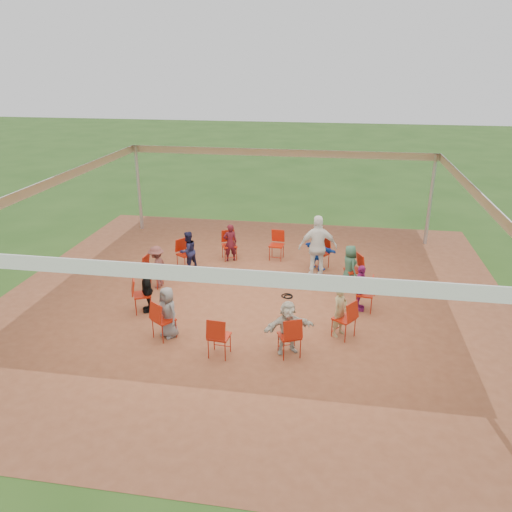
% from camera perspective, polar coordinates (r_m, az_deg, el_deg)
% --- Properties ---
extents(ground, '(80.00, 80.00, 0.00)m').
position_cam_1_polar(ground, '(12.99, -0.28, -4.80)').
color(ground, '#274A17').
rests_on(ground, ground).
extents(dirt_patch, '(13.00, 13.00, 0.00)m').
position_cam_1_polar(dirt_patch, '(12.99, -0.28, -4.77)').
color(dirt_patch, brown).
rests_on(dirt_patch, ground).
extents(tent, '(10.33, 10.33, 3.00)m').
position_cam_1_polar(tent, '(12.13, -0.30, 5.31)').
color(tent, '#B2B2B7').
rests_on(tent, ground).
extents(chair_0, '(0.47, 0.46, 0.90)m').
position_cam_1_polar(chair_0, '(12.45, 12.31, -4.24)').
color(chair_0, '#9F1A08').
rests_on(chair_0, ground).
extents(chair_1, '(0.58, 0.57, 0.90)m').
position_cam_1_polar(chair_1, '(13.74, 11.05, -1.63)').
color(chair_1, '#9F1A08').
rests_on(chair_1, ground).
extents(chair_2, '(0.60, 0.60, 0.90)m').
position_cam_1_polar(chair_2, '(14.77, 7.37, 0.24)').
color(chair_2, '#9F1A08').
rests_on(chair_2, ground).
extents(chair_3, '(0.46, 0.47, 0.90)m').
position_cam_1_polar(chair_3, '(15.32, 2.36, 1.21)').
color(chair_3, '#9F1A08').
rests_on(chair_3, ground).
extents(chair_4, '(0.57, 0.58, 0.90)m').
position_cam_1_polar(chair_4, '(15.32, -3.06, 1.19)').
color(chair_4, '#9F1A08').
rests_on(chair_4, ground).
extents(chair_5, '(0.60, 0.60, 0.90)m').
position_cam_1_polar(chair_5, '(14.75, -8.04, 0.18)').
color(chair_5, '#9F1A08').
rests_on(chair_5, ground).
extents(chair_6, '(0.47, 0.46, 0.90)m').
position_cam_1_polar(chair_6, '(13.72, -11.67, -1.73)').
color(chair_6, '#9F1A08').
rests_on(chair_6, ground).
extents(chair_7, '(0.58, 0.57, 0.90)m').
position_cam_1_polar(chair_7, '(12.43, -12.86, -4.35)').
color(chair_7, '#9F1A08').
rests_on(chair_7, ground).
extents(chair_8, '(0.60, 0.60, 0.90)m').
position_cam_1_polar(chair_8, '(11.19, -10.49, -7.17)').
color(chair_8, '#9F1A08').
rests_on(chair_8, ground).
extents(chair_9, '(0.46, 0.47, 0.90)m').
position_cam_1_polar(chair_9, '(10.42, -4.23, -9.15)').
color(chair_9, '#9F1A08').
rests_on(chair_9, ground).
extents(chair_10, '(0.57, 0.58, 0.90)m').
position_cam_1_polar(chair_10, '(10.43, 3.84, -9.11)').
color(chair_10, '#9F1A08').
rests_on(chair_10, ground).
extents(chair_11, '(0.60, 0.60, 0.90)m').
position_cam_1_polar(chair_11, '(11.21, 10.02, -7.08)').
color(chair_11, '#9F1A08').
rests_on(chair_11, ground).
extents(person_seated_0, '(0.41, 0.71, 1.17)m').
position_cam_1_polar(person_seated_0, '(12.40, 11.81, -3.60)').
color(person_seated_0, '#891E65').
rests_on(person_seated_0, ground).
extents(person_seated_1, '(0.53, 0.65, 1.17)m').
position_cam_1_polar(person_seated_1, '(13.64, 10.63, -1.14)').
color(person_seated_1, '#2B523D').
rests_on(person_seated_1, ground).
extents(person_seated_2, '(1.12, 0.95, 1.17)m').
position_cam_1_polar(person_seated_2, '(14.63, 7.11, 0.64)').
color(person_seated_2, '#103AA2').
rests_on(person_seated_2, ground).
extents(person_seated_3, '(0.51, 0.43, 1.17)m').
position_cam_1_polar(person_seated_3, '(15.16, -2.97, 1.54)').
color(person_seated_3, '#460F18').
rests_on(person_seated_3, ground).
extents(person_seated_4, '(0.59, 0.65, 1.17)m').
position_cam_1_polar(person_seated_4, '(14.61, -7.78, 0.58)').
color(person_seated_4, '#191A39').
rests_on(person_seated_4, ground).
extents(person_seated_5, '(0.44, 0.79, 1.17)m').
position_cam_1_polar(person_seated_5, '(13.61, -11.26, -1.23)').
color(person_seated_5, brown).
rests_on(person_seated_5, ground).
extents(person_seated_6, '(0.61, 0.77, 1.17)m').
position_cam_1_polar(person_seated_6, '(12.37, -12.36, -3.70)').
color(person_seated_6, black).
rests_on(person_seated_6, ground).
extents(person_seated_7, '(0.65, 0.59, 1.17)m').
position_cam_1_polar(person_seated_7, '(11.19, -10.03, -6.34)').
color(person_seated_7, slate).
rests_on(person_seated_7, ground).
extents(person_seated_8, '(1.16, 0.83, 1.17)m').
position_cam_1_polar(person_seated_8, '(10.45, 3.64, -8.12)').
color(person_seated_8, beige).
rests_on(person_seated_8, ground).
extents(person_seated_9, '(0.47, 0.51, 1.17)m').
position_cam_1_polar(person_seated_9, '(11.21, 9.56, -6.25)').
color(person_seated_9, '#9D8D5B').
rests_on(person_seated_9, ground).
extents(standing_person, '(1.14, 0.72, 1.82)m').
position_cam_1_polar(standing_person, '(13.94, 7.09, 1.00)').
color(standing_person, white).
rests_on(standing_person, ground).
extents(cable_coil, '(0.31, 0.31, 0.03)m').
position_cam_1_polar(cable_coil, '(13.06, 3.62, -4.60)').
color(cable_coil, black).
rests_on(cable_coil, ground).
extents(laptop, '(0.26, 0.31, 0.20)m').
position_cam_1_polar(laptop, '(12.42, 11.02, -3.68)').
color(laptop, '#B7B7BC').
rests_on(laptop, ground).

